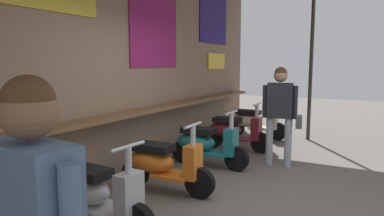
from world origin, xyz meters
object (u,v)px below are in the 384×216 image
object	(u,v)px
scooter_teal	(205,144)
scooter_maroon	(233,131)
scooter_cream	(253,122)
shopper_browsing	(281,106)
scooter_silver	(94,194)
scooter_orange	(161,163)

from	to	relation	value
scooter_teal	scooter_maroon	distance (m)	1.28
scooter_maroon	scooter_cream	size ratio (longest dim) A/B	1.00
scooter_teal	shopper_browsing	xyz separation A→B (m)	(0.63, -1.11, 0.63)
scooter_silver	scooter_maroon	bearing A→B (deg)	92.75
scooter_silver	scooter_teal	world-z (taller)	same
scooter_silver	shopper_browsing	xyz separation A→B (m)	(3.21, -1.11, 0.63)
scooter_orange	shopper_browsing	xyz separation A→B (m)	(1.96, -1.11, 0.63)
scooter_silver	scooter_cream	world-z (taller)	same
scooter_silver	shopper_browsing	world-z (taller)	shopper_browsing
scooter_silver	scooter_maroon	size ratio (longest dim) A/B	1.00
scooter_silver	scooter_maroon	distance (m)	3.86
scooter_orange	scooter_teal	world-z (taller)	same
scooter_teal	shopper_browsing	size ratio (longest dim) A/B	0.84
shopper_browsing	scooter_orange	bearing A→B (deg)	139.93
scooter_silver	scooter_maroon	xyz separation A→B (m)	(3.86, 0.00, 0.00)
scooter_teal	shopper_browsing	world-z (taller)	shopper_browsing
scooter_orange	shopper_browsing	distance (m)	2.33
scooter_silver	scooter_cream	distance (m)	5.14
scooter_maroon	shopper_browsing	world-z (taller)	shopper_browsing
scooter_teal	scooter_cream	world-z (taller)	same
scooter_orange	scooter_maroon	bearing A→B (deg)	87.56
scooter_orange	shopper_browsing	bearing A→B (deg)	58.01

